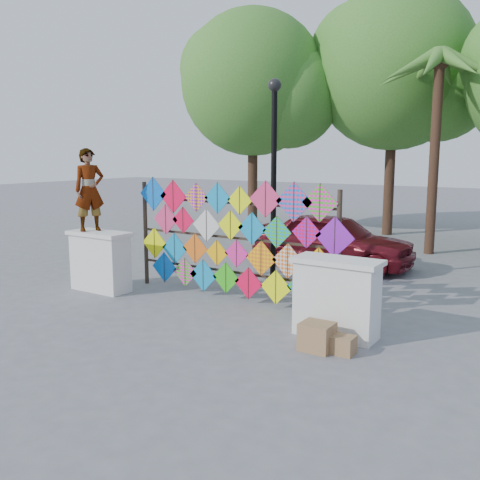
# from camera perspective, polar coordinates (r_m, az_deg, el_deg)

# --- Properties ---
(ground) EXTENTS (80.00, 80.00, 0.00)m
(ground) POSITION_cam_1_polar(r_m,az_deg,el_deg) (10.36, -3.43, -7.17)
(ground) COLOR gray
(ground) RESTS_ON ground
(parapet_left) EXTENTS (1.40, 0.65, 1.28)m
(parapet_left) POSITION_cam_1_polar(r_m,az_deg,el_deg) (11.83, -14.68, -2.15)
(parapet_left) COLOR silver
(parapet_left) RESTS_ON ground
(parapet_right) EXTENTS (1.40, 0.65, 1.28)m
(parapet_right) POSITION_cam_1_polar(r_m,az_deg,el_deg) (8.74, 10.25, -6.02)
(parapet_right) COLOR silver
(parapet_right) RESTS_ON ground
(kite_rack) EXTENTS (5.00, 0.24, 2.42)m
(kite_rack) POSITION_cam_1_polar(r_m,az_deg,el_deg) (10.61, -0.69, 0.01)
(kite_rack) COLOR #2F231A
(kite_rack) RESTS_ON ground
(tree_west) EXTENTS (5.85, 5.20, 8.01)m
(tree_west) POSITION_cam_1_polar(r_m,az_deg,el_deg) (20.05, 1.69, 16.31)
(tree_west) COLOR #412B1C
(tree_west) RESTS_ON ground
(tree_mid) EXTENTS (6.30, 5.60, 8.61)m
(tree_mid) POSITION_cam_1_polar(r_m,az_deg,el_deg) (20.10, 16.45, 17.06)
(tree_mid) COLOR #412B1C
(tree_mid) RESTS_ON ground
(palm_tree) EXTENTS (3.62, 3.62, 5.83)m
(palm_tree) POSITION_cam_1_polar(r_m,az_deg,el_deg) (16.55, 20.44, 15.74)
(palm_tree) COLOR #412B1C
(palm_tree) RESTS_ON ground
(vendor_woman) EXTENTS (0.65, 0.75, 1.75)m
(vendor_woman) POSITION_cam_1_polar(r_m,az_deg,el_deg) (11.81, -15.77, 5.16)
(vendor_woman) COLOR #99999E
(vendor_woman) RESTS_ON parapet_left
(sedan) EXTENTS (4.19, 1.81, 1.41)m
(sedan) POSITION_cam_1_polar(r_m,az_deg,el_deg) (14.02, 9.92, 0.00)
(sedan) COLOR maroon
(sedan) RESTS_ON ground
(lamppost) EXTENTS (0.28, 0.28, 4.46)m
(lamppost) POSITION_cam_1_polar(r_m,az_deg,el_deg) (11.46, 3.63, 8.06)
(lamppost) COLOR black
(lamppost) RESTS_ON ground
(cardboard_box_near) EXTENTS (0.47, 0.42, 0.42)m
(cardboard_box_near) POSITION_cam_1_polar(r_m,az_deg,el_deg) (8.23, 8.22, -10.15)
(cardboard_box_near) COLOR #9B7A4B
(cardboard_box_near) RESTS_ON ground
(cardboard_box_far) EXTENTS (0.32, 0.30, 0.27)m
(cardboard_box_far) POSITION_cam_1_polar(r_m,az_deg,el_deg) (8.16, 10.97, -10.94)
(cardboard_box_far) COLOR #9B7A4B
(cardboard_box_far) RESTS_ON ground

